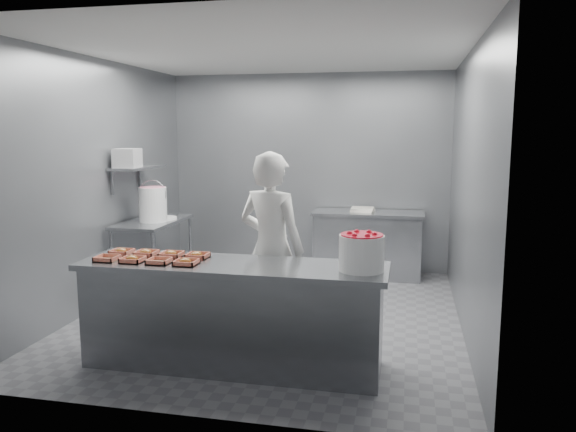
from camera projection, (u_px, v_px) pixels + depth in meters
The scene contains 24 objects.
floor at pixel (271, 315), 6.13m from camera, with size 4.50×4.50×0.00m, color #4C4C51.
ceiling at pixel (270, 51), 5.71m from camera, with size 4.50×4.50×0.00m, color white.
wall_back at pixel (308, 172), 8.10m from camera, with size 4.00×0.04×2.80m, color slate.
wall_left at pixel (99, 184), 6.34m from camera, with size 0.04×4.50×2.80m, color slate.
wall_right at pixel (468, 192), 5.51m from camera, with size 0.04×4.50×2.80m, color slate.
service_counter at pixel (233, 314), 4.76m from camera, with size 2.60×0.70×0.90m.
prep_table at pixel (153, 245), 6.97m from camera, with size 0.60×1.20×0.90m.
back_counter at pixel (367, 244), 7.71m from camera, with size 1.50×0.60×0.90m.
wall_shelf at pixel (138, 168), 6.86m from camera, with size 0.35×0.90×0.03m, color slate.
tray_0 at pixel (107, 258), 4.79m from camera, with size 0.19×0.18×0.04m.
tray_1 at pixel (133, 259), 4.74m from camera, with size 0.19×0.18×0.06m.
tray_2 at pixel (159, 261), 4.69m from camera, with size 0.19×0.18×0.04m.
tray_3 at pixel (186, 262), 4.64m from camera, with size 0.19×0.18×0.06m.
tray_4 at pixel (122, 252), 5.04m from camera, with size 0.19×0.18×0.06m.
tray_5 at pixel (146, 253), 4.99m from camera, with size 0.19×0.18×0.06m.
tray_6 at pixel (172, 254), 4.94m from camera, with size 0.19×0.18×0.06m.
tray_7 at pixel (197, 255), 4.89m from camera, with size 0.19×0.18×0.06m.
worker at pixel (271, 249), 5.23m from camera, with size 0.66×0.43×1.81m, color silver.
strawberry_tub at pixel (362, 251), 4.42m from camera, with size 0.36×0.36×0.30m.
glaze_bucket at pixel (153, 204), 6.80m from camera, with size 0.35×0.33×0.51m.
bucket_lid at pixel (163, 218), 7.01m from camera, with size 0.34×0.34×0.03m, color silver.
rag at pixel (165, 217), 7.14m from camera, with size 0.15×0.13×0.02m, color #CCB28C.
appliance at pixel (127, 158), 6.59m from camera, with size 0.26×0.30×0.22m, color gray.
paper_stack at pixel (363, 209), 7.66m from camera, with size 0.30×0.22×0.06m, color silver.
Camera 1 is at (1.42, -5.73, 2.00)m, focal length 35.00 mm.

